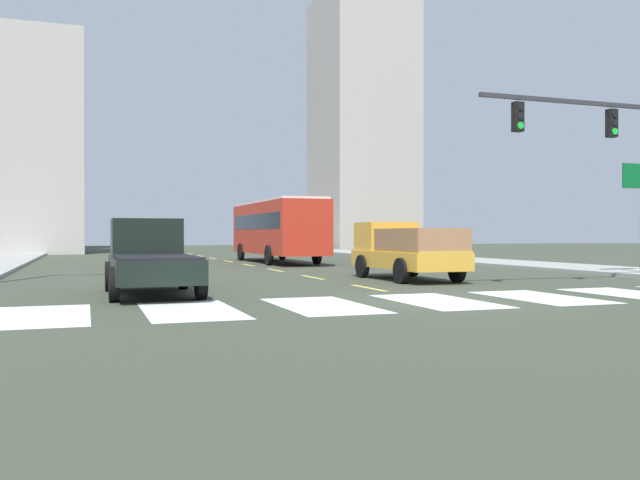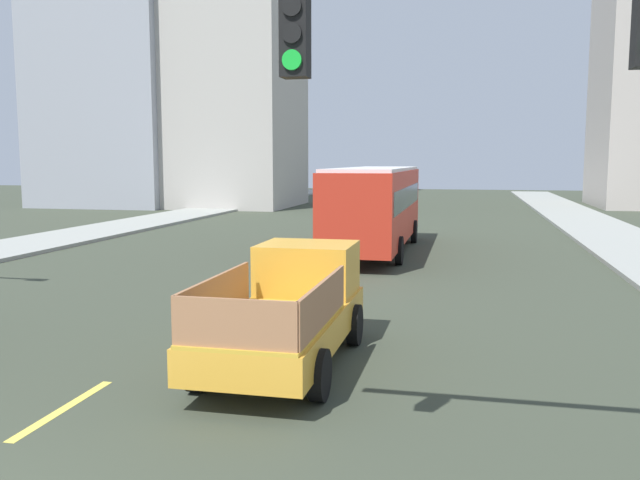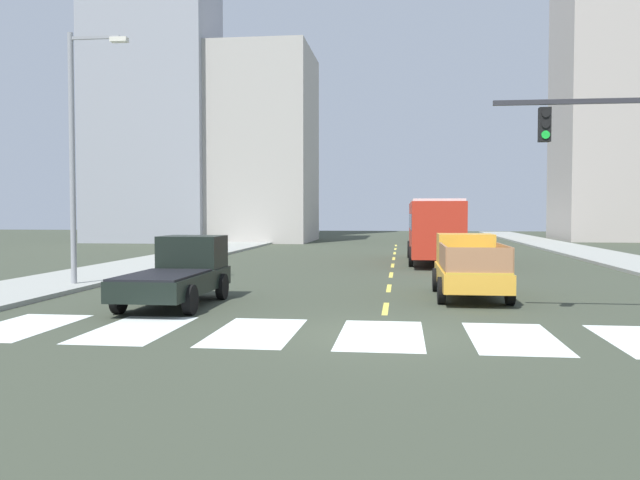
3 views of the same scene
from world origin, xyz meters
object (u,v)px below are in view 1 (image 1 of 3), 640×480
at_px(city_bus, 277,226).
at_px(pickup_dark, 150,258).
at_px(pickup_stakebed, 401,252).
at_px(traffic_signal_gantry, 640,147).

bearing_deg(city_bus, pickup_dark, -114.72).
relative_size(pickup_stakebed, pickup_dark, 1.00).
height_order(pickup_stakebed, traffic_signal_gantry, traffic_signal_gantry).
distance_m(pickup_dark, city_bus, 19.00).
relative_size(pickup_dark, traffic_signal_gantry, 0.62).
bearing_deg(pickup_stakebed, city_bus, 91.17).
xyz_separation_m(pickup_stakebed, city_bus, (-0.43, 14.25, 1.02)).
xyz_separation_m(pickup_stakebed, pickup_dark, (-8.62, -2.86, -0.02)).
relative_size(city_bus, traffic_signal_gantry, 1.29).
bearing_deg(pickup_dark, traffic_signal_gantry, -6.38).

